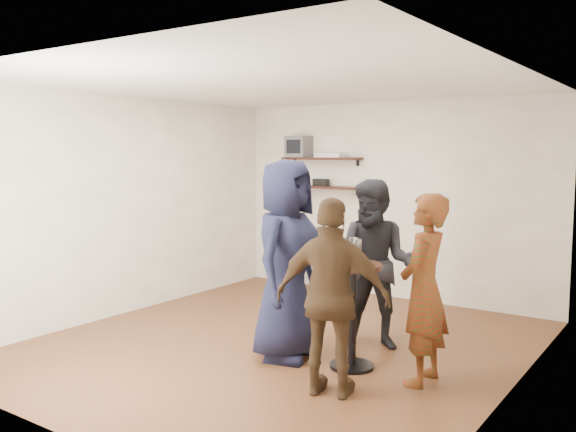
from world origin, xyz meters
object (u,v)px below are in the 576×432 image
(crt_monitor, at_px, (299,147))
(person_plaid, at_px, (424,289))
(radio, at_px, (321,182))
(person_navy, at_px, (286,260))
(person_brown, at_px, (332,298))
(dvd_deck, at_px, (331,155))
(side_table, at_px, (297,256))
(person_dark, at_px, (375,264))
(drinks_table, at_px, (353,301))

(crt_monitor, distance_m, person_plaid, 4.08)
(radio, xyz_separation_m, person_navy, (1.27, -2.68, -0.58))
(person_plaid, relative_size, person_brown, 1.01)
(person_plaid, relative_size, person_navy, 0.85)
(person_plaid, xyz_separation_m, person_brown, (-0.49, -0.66, -0.01))
(crt_monitor, relative_size, person_plaid, 0.20)
(crt_monitor, height_order, dvd_deck, crt_monitor)
(radio, height_order, person_brown, person_brown)
(crt_monitor, distance_m, dvd_deck, 0.54)
(crt_monitor, bearing_deg, person_plaid, -40.78)
(radio, relative_size, person_plaid, 0.14)
(radio, distance_m, person_plaid, 3.70)
(dvd_deck, xyz_separation_m, radio, (-0.16, 0.00, -0.38))
(radio, distance_m, person_brown, 3.90)
(side_table, height_order, person_dark, person_dark)
(person_dark, bearing_deg, drinks_table, -90.00)
(person_dark, bearing_deg, person_navy, -134.76)
(radio, bearing_deg, person_brown, -56.87)
(crt_monitor, distance_m, radio, 0.62)
(person_plaid, bearing_deg, person_brown, -38.54)
(crt_monitor, relative_size, side_table, 0.55)
(radio, relative_size, drinks_table, 0.23)
(drinks_table, relative_size, person_navy, 0.51)
(drinks_table, height_order, person_plaid, person_plaid)
(side_table, height_order, person_brown, person_brown)
(person_dark, bearing_deg, person_brown, -87.25)
(person_navy, bearing_deg, person_brown, -132.50)
(drinks_table, xyz_separation_m, person_plaid, (0.66, 0.02, 0.19))
(side_table, height_order, drinks_table, drinks_table)
(radio, height_order, person_navy, person_navy)
(drinks_table, distance_m, person_navy, 0.74)
(side_table, xyz_separation_m, person_dark, (2.06, -1.68, 0.36))
(dvd_deck, xyz_separation_m, person_navy, (1.11, -2.68, -0.96))
(radio, distance_m, person_dark, 2.73)
(side_table, distance_m, drinks_table, 3.18)
(drinks_table, bearing_deg, dvd_deck, 124.52)
(dvd_deck, distance_m, person_plaid, 3.68)
(person_dark, relative_size, person_brown, 1.05)
(crt_monitor, bearing_deg, radio, 0.00)
(side_table, bearing_deg, person_plaid, -39.26)
(person_plaid, bearing_deg, crt_monitor, -132.56)
(drinks_table, height_order, person_brown, person_brown)
(crt_monitor, distance_m, person_dark, 3.14)
(side_table, distance_m, person_plaid, 3.66)
(drinks_table, relative_size, person_brown, 0.60)
(radio, bearing_deg, person_dark, -46.46)
(dvd_deck, bearing_deg, person_plaid, -46.38)
(person_dark, height_order, person_navy, person_navy)
(person_dark, height_order, person_brown, person_dark)
(person_brown, bearing_deg, crt_monitor, -67.21)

